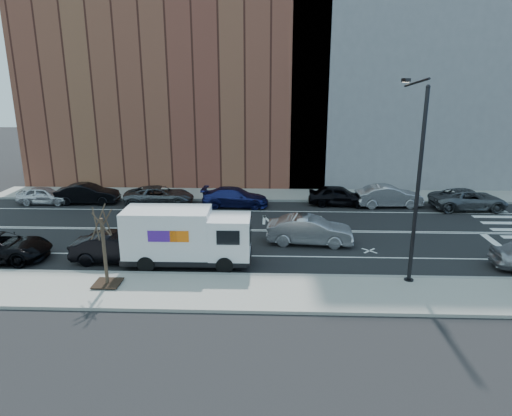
# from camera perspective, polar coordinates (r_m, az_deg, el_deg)

# --- Properties ---
(ground) EXTENTS (120.00, 120.00, 0.00)m
(ground) POSITION_cam_1_polar(r_m,az_deg,el_deg) (28.88, 0.93, -2.82)
(ground) COLOR black
(ground) RESTS_ON ground
(sidewalk_near) EXTENTS (44.00, 3.60, 0.15)m
(sidewalk_near) POSITION_cam_1_polar(r_m,az_deg,el_deg) (20.72, 0.41, -10.52)
(sidewalk_near) COLOR gray
(sidewalk_near) RESTS_ON ground
(sidewalk_far) EXTENTS (44.00, 3.60, 0.15)m
(sidewalk_far) POSITION_cam_1_polar(r_m,az_deg,el_deg) (37.29, 1.21, 1.67)
(sidewalk_far) COLOR gray
(sidewalk_far) RESTS_ON ground
(curb_near) EXTENTS (44.00, 0.25, 0.17)m
(curb_near) POSITION_cam_1_polar(r_m,az_deg,el_deg) (22.34, 0.55, -8.43)
(curb_near) COLOR gray
(curb_near) RESTS_ON ground
(curb_far) EXTENTS (44.00, 0.25, 0.17)m
(curb_far) POSITION_cam_1_polar(r_m,az_deg,el_deg) (35.55, 1.16, 0.96)
(curb_far) COLOR gray
(curb_far) RESTS_ON ground
(road_markings) EXTENTS (40.00, 8.60, 0.01)m
(road_markings) POSITION_cam_1_polar(r_m,az_deg,el_deg) (28.88, 0.93, -2.81)
(road_markings) COLOR white
(road_markings) RESTS_ON ground
(bldg_brick) EXTENTS (26.00, 10.00, 22.00)m
(bldg_brick) POSITION_cam_1_polar(r_m,az_deg,el_deg) (43.79, -9.62, 18.02)
(bldg_brick) COLOR brown
(bldg_brick) RESTS_ON ground
(bldg_concrete) EXTENTS (20.00, 10.00, 26.00)m
(bldg_concrete) POSITION_cam_1_polar(r_m,az_deg,el_deg) (44.57, 18.12, 20.02)
(bldg_concrete) COLOR slate
(bldg_concrete) RESTS_ON ground
(streetlight) EXTENTS (0.44, 4.02, 9.34)m
(streetlight) POSITION_cam_1_polar(r_m,az_deg,el_deg) (21.83, 19.33, 3.88)
(streetlight) COLOR black
(streetlight) RESTS_ON ground
(street_tree) EXTENTS (1.20, 1.20, 3.75)m
(street_tree) POSITION_cam_1_polar(r_m,az_deg,el_deg) (21.84, -18.34, -5.99)
(street_tree) COLOR black
(street_tree) RESTS_ON ground
(fedex_van) EXTENTS (6.53, 2.38, 2.97)m
(fedex_van) POSITION_cam_1_polar(r_m,az_deg,el_deg) (23.48, -8.72, -3.50)
(fedex_van) COLOR black
(fedex_van) RESTS_ON ground
(far_parked_a) EXTENTS (3.99, 1.69, 1.35)m
(far_parked_a) POSITION_cam_1_polar(r_m,az_deg,el_deg) (38.29, -24.94, 1.45)
(far_parked_a) COLOR silver
(far_parked_a) RESTS_ON ground
(far_parked_b) EXTENTS (4.71, 1.86, 1.53)m
(far_parked_b) POSITION_cam_1_polar(r_m,az_deg,el_deg) (37.12, -20.30, 1.68)
(far_parked_b) COLOR black
(far_parked_b) RESTS_ON ground
(far_parked_c) EXTENTS (5.43, 3.02, 1.44)m
(far_parked_c) POSITION_cam_1_polar(r_m,az_deg,el_deg) (35.21, -12.00, 1.52)
(far_parked_c) COLOR #4B4E52
(far_parked_c) RESTS_ON ground
(far_parked_d) EXTENTS (5.03, 2.25, 1.43)m
(far_parked_d) POSITION_cam_1_polar(r_m,az_deg,el_deg) (34.06, -2.61, 1.37)
(far_parked_d) COLOR navy
(far_parked_d) RESTS_ON ground
(far_parked_e) EXTENTS (4.61, 2.18, 1.52)m
(far_parked_e) POSITION_cam_1_polar(r_m,az_deg,el_deg) (34.85, 10.27, 1.54)
(far_parked_e) COLOR black
(far_parked_e) RESTS_ON ground
(far_parked_f) EXTENTS (4.98, 2.08, 1.60)m
(far_parked_f) POSITION_cam_1_polar(r_m,az_deg,el_deg) (35.39, 16.27, 1.44)
(far_parked_f) COLOR #A1A0A5
(far_parked_f) RESTS_ON ground
(far_parked_g) EXTENTS (5.55, 2.80, 1.51)m
(far_parked_g) POSITION_cam_1_polar(r_m,az_deg,el_deg) (36.68, 25.02, 0.98)
(far_parked_g) COLOR #4C5054
(far_parked_g) RESTS_ON ground
(driving_sedan) EXTENTS (5.06, 2.14, 1.62)m
(driving_sedan) POSITION_cam_1_polar(r_m,az_deg,el_deg) (26.59, 6.73, -2.77)
(driving_sedan) COLOR #9B9BA0
(driving_sedan) RESTS_ON ground
(near_parked_rear_a) EXTENTS (4.71, 1.71, 1.54)m
(near_parked_rear_a) POSITION_cam_1_polar(r_m,az_deg,el_deg) (24.91, -16.92, -4.80)
(near_parked_rear_a) COLOR black
(near_parked_rear_a) RESTS_ON ground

